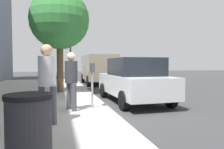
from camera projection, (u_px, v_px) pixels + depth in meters
The scene contains 10 objects.
ground_plane at pixel (111, 113), 6.70m from camera, with size 80.00×80.00×0.00m, color #38383A.
sidewalk_slab at pixel (6, 117), 5.96m from camera, with size 28.00×6.00×0.15m, color #A8A59E.
parking_meter at pixel (92, 76), 6.75m from camera, with size 0.36×0.12×1.41m.
pedestrian_at_meter at pixel (71, 76), 6.43m from camera, with size 0.50×0.38×1.73m.
pedestrian_bystander at pixel (47, 76), 4.99m from camera, with size 0.44×0.42×1.84m.
parked_sedan_near at pixel (133, 80), 8.63m from camera, with size 4.45×2.07×1.77m.
parked_van_far at pixel (98, 68), 16.37m from camera, with size 5.21×2.14×2.18m.
street_tree at pixel (60, 20), 10.52m from camera, with size 2.91×2.91×5.03m.
traffic_signal at pixel (72, 49), 15.11m from camera, with size 0.24×0.44×3.60m.
trash_bin at pixel (29, 134), 2.70m from camera, with size 0.59×0.59×1.01m.
Camera 1 is at (-6.44, 1.58, 1.53)m, focal length 34.47 mm.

